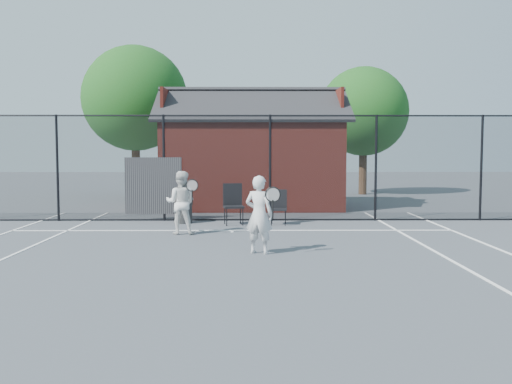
{
  "coord_description": "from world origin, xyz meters",
  "views": [
    {
      "loc": [
        0.46,
        -11.11,
        2.02
      ],
      "look_at": [
        0.57,
        1.22,
        1.1
      ],
      "focal_mm": 40.0,
      "sensor_mm": 36.0,
      "label": 1
    }
  ],
  "objects_px": {
    "chair_left": "(279,208)",
    "chair_right": "(234,205)",
    "clubhouse": "(252,161)",
    "player_front": "(259,215)",
    "player_back": "(181,203)",
    "waste_bin": "(183,211)"
  },
  "relations": [
    {
      "from": "chair_right",
      "to": "waste_bin",
      "type": "height_order",
      "value": "chair_right"
    },
    {
      "from": "clubhouse",
      "to": "player_back",
      "type": "relative_size",
      "value": 4.3
    },
    {
      "from": "waste_bin",
      "to": "player_back",
      "type": "bearing_deg",
      "value": -84.8
    },
    {
      "from": "chair_right",
      "to": "clubhouse",
      "type": "bearing_deg",
      "value": 74.33
    },
    {
      "from": "chair_left",
      "to": "waste_bin",
      "type": "xyz_separation_m",
      "value": [
        -2.6,
        0.38,
        -0.11
      ]
    },
    {
      "from": "clubhouse",
      "to": "chair_right",
      "type": "relative_size",
      "value": 6.02
    },
    {
      "from": "chair_left",
      "to": "chair_right",
      "type": "relative_size",
      "value": 0.85
    },
    {
      "from": "clubhouse",
      "to": "chair_left",
      "type": "relative_size",
      "value": 7.07
    },
    {
      "from": "player_back",
      "to": "waste_bin",
      "type": "distance_m",
      "value": 2.08
    },
    {
      "from": "player_back",
      "to": "chair_right",
      "type": "bearing_deg",
      "value": 53.71
    },
    {
      "from": "clubhouse",
      "to": "player_front",
      "type": "distance_m",
      "value": 9.18
    },
    {
      "from": "player_front",
      "to": "chair_right",
      "type": "distance_m",
      "value": 4.29
    },
    {
      "from": "player_front",
      "to": "waste_bin",
      "type": "relative_size",
      "value": 2.2
    },
    {
      "from": "clubhouse",
      "to": "chair_right",
      "type": "bearing_deg",
      "value": -95.89
    },
    {
      "from": "clubhouse",
      "to": "chair_left",
      "type": "height_order",
      "value": "clubhouse"
    },
    {
      "from": "clubhouse",
      "to": "chair_left",
      "type": "xyz_separation_m",
      "value": [
        0.7,
        -4.9,
        -1.15
      ]
    },
    {
      "from": "player_front",
      "to": "chair_right",
      "type": "relative_size",
      "value": 1.41
    },
    {
      "from": "clubhouse",
      "to": "player_front",
      "type": "bearing_deg",
      "value": -89.26
    },
    {
      "from": "clubhouse",
      "to": "chair_right",
      "type": "xyz_separation_m",
      "value": [
        -0.51,
        -4.9,
        -1.07
      ]
    },
    {
      "from": "player_front",
      "to": "waste_bin",
      "type": "bearing_deg",
      "value": 113.58
    },
    {
      "from": "chair_right",
      "to": "waste_bin",
      "type": "xyz_separation_m",
      "value": [
        -1.39,
        0.38,
        -0.19
      ]
    },
    {
      "from": "chair_right",
      "to": "waste_bin",
      "type": "bearing_deg",
      "value": 154.88
    }
  ]
}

